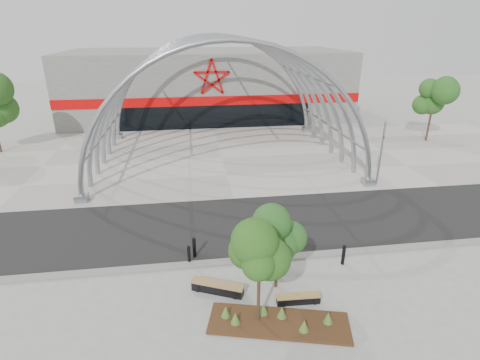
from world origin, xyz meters
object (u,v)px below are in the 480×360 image
(street_tree_0, at_px, (259,260))
(bollard_2, at_px, (263,257))
(signal_pole, at_px, (381,153))
(bench_1, at_px, (298,299))
(street_tree_1, at_px, (278,231))
(bench_0, at_px, (217,288))

(street_tree_0, bearing_deg, bollard_2, 75.58)
(signal_pole, relative_size, bollard_2, 4.11)
(signal_pole, xyz_separation_m, bollard_2, (-10.22, -8.83, -1.88))
(street_tree_0, distance_m, bench_1, 3.34)
(street_tree_1, bearing_deg, bench_1, -59.73)
(street_tree_0, bearing_deg, street_tree_1, 59.37)
(bench_0, relative_size, bench_1, 1.25)
(street_tree_1, height_order, bench_1, street_tree_1)
(street_tree_1, distance_m, bench_0, 3.67)
(signal_pole, bearing_deg, bench_1, -128.80)
(street_tree_0, xyz_separation_m, bench_0, (-1.43, 1.95, -2.61))
(street_tree_0, bearing_deg, bench_0, 126.21)
(signal_pole, height_order, street_tree_1, signal_pole)
(signal_pole, distance_m, bollard_2, 13.64)
(bench_1, bearing_deg, street_tree_1, 120.27)
(bench_1, height_order, bollard_2, bollard_2)
(bench_0, xyz_separation_m, bollard_2, (2.33, 1.55, 0.33))
(signal_pole, bearing_deg, bollard_2, -139.20)
(bollard_2, bearing_deg, signal_pole, 40.80)
(bench_1, bearing_deg, signal_pole, 51.20)
(street_tree_1, xyz_separation_m, bench_1, (0.69, -1.18, -2.64))
(street_tree_0, height_order, street_tree_1, street_tree_0)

